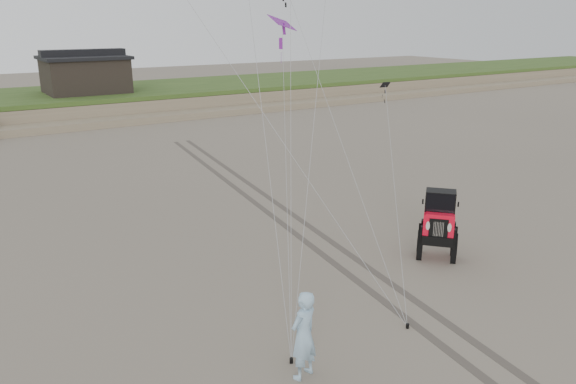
# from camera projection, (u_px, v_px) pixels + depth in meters

# --- Properties ---
(ground) EXTENTS (160.00, 160.00, 0.00)m
(ground) POSITION_uv_depth(u_px,v_px,m) (376.00, 311.00, 14.57)
(ground) COLOR #6B6054
(ground) RESTS_ON ground
(dune_ridge) EXTENTS (160.00, 14.25, 1.73)m
(dune_ridge) POSITION_uv_depth(u_px,v_px,m) (61.00, 105.00, 44.46)
(dune_ridge) COLOR #7A6B54
(dune_ridge) RESTS_ON ground
(cabin) EXTENTS (6.40, 5.40, 3.35)m
(cabin) POSITION_uv_depth(u_px,v_px,m) (85.00, 73.00, 44.39)
(cabin) COLOR black
(cabin) RESTS_ON dune_ridge
(jeep) EXTENTS (4.86, 4.67, 1.76)m
(jeep) POSITION_uv_depth(u_px,v_px,m) (438.00, 232.00, 17.56)
(jeep) COLOR red
(jeep) RESTS_ON ground
(man) EXTENTS (0.83, 0.66, 1.97)m
(man) POSITION_uv_depth(u_px,v_px,m) (303.00, 335.00, 11.62)
(man) COLOR #7EA0C3
(man) RESTS_ON ground
(stake_main) EXTENTS (0.08, 0.08, 0.12)m
(stake_main) POSITION_uv_depth(u_px,v_px,m) (291.00, 360.00, 12.35)
(stake_main) COLOR black
(stake_main) RESTS_ON ground
(stake_aux) EXTENTS (0.08, 0.08, 0.12)m
(stake_aux) POSITION_uv_depth(u_px,v_px,m) (408.00, 326.00, 13.74)
(stake_aux) COLOR black
(stake_aux) RESTS_ON ground
(tire_tracks) EXTENTS (5.22, 29.74, 0.01)m
(tire_tracks) POSITION_uv_depth(u_px,v_px,m) (279.00, 213.00, 22.03)
(tire_tracks) COLOR #4C443D
(tire_tracks) RESTS_ON ground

